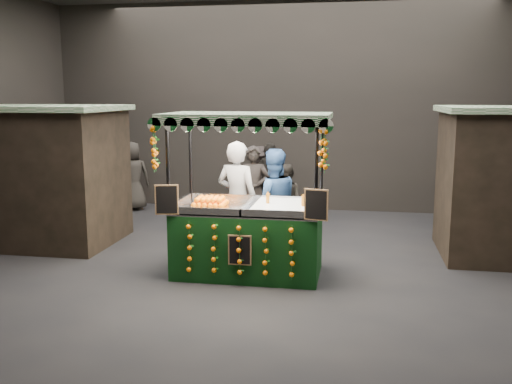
# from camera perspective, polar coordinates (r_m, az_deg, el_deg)

# --- Properties ---
(ground) EXTENTS (12.00, 12.00, 0.00)m
(ground) POSITION_cam_1_polar(r_m,az_deg,el_deg) (9.33, 0.44, -7.71)
(ground) COLOR black
(ground) RESTS_ON ground
(market_hall) EXTENTS (12.10, 10.10, 5.05)m
(market_hall) POSITION_cam_1_polar(r_m,az_deg,el_deg) (8.91, 0.47, 13.50)
(market_hall) COLOR black
(market_hall) RESTS_ON ground
(neighbour_stall_left) EXTENTS (3.00, 2.20, 2.60)m
(neighbour_stall_left) POSITION_cam_1_polar(r_m,az_deg,el_deg) (11.51, -20.80, 1.68)
(neighbour_stall_left) COLOR black
(neighbour_stall_left) RESTS_ON ground
(juice_stall) EXTENTS (2.60, 1.53, 2.52)m
(juice_stall) POSITION_cam_1_polar(r_m,az_deg,el_deg) (8.86, -0.76, -3.43)
(juice_stall) COLOR #0B3310
(juice_stall) RESTS_ON ground
(vendor_grey) EXTENTS (0.84, 0.65, 2.03)m
(vendor_grey) POSITION_cam_1_polar(r_m,az_deg,el_deg) (9.75, -1.89, -0.80)
(vendor_grey) COLOR gray
(vendor_grey) RESTS_ON ground
(vendor_blue) EXTENTS (1.10, 0.97, 1.89)m
(vendor_blue) POSITION_cam_1_polar(r_m,az_deg,el_deg) (9.86, 1.68, -1.10)
(vendor_blue) COLOR navy
(vendor_blue) RESTS_ON ground
(shopper_0) EXTENTS (0.66, 0.44, 1.79)m
(shopper_0) POSITION_cam_1_polar(r_m,az_deg,el_deg) (11.42, -0.25, 0.17)
(shopper_0) COLOR #2C2624
(shopper_0) RESTS_ON ground
(shopper_1) EXTENTS (0.81, 0.67, 1.50)m
(shopper_1) POSITION_cam_1_polar(r_m,az_deg,el_deg) (10.84, 3.15, -1.13)
(shopper_1) COLOR #282420
(shopper_1) RESTS_ON ground
(shopper_2) EXTENTS (1.06, 0.92, 1.71)m
(shopper_2) POSITION_cam_1_polar(r_m,az_deg,el_deg) (13.04, 1.39, 1.21)
(shopper_2) COLOR black
(shopper_2) RESTS_ON ground
(shopper_3) EXTENTS (1.17, 1.01, 1.58)m
(shopper_3) POSITION_cam_1_polar(r_m,az_deg,el_deg) (13.64, 0.38, 1.30)
(shopper_3) COLOR #2C2523
(shopper_3) RESTS_ON ground
(shopper_4) EXTENTS (0.98, 0.87, 1.68)m
(shopper_4) POSITION_cam_1_polar(r_m,az_deg,el_deg) (14.13, -12.28, 1.58)
(shopper_4) COLOR #2D2925
(shopper_4) RESTS_ON ground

